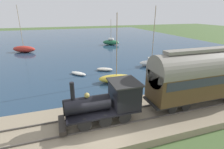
# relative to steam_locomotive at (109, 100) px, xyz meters

# --- Properties ---
(ground_plane) EXTENTS (200.00, 200.00, 0.00)m
(ground_plane) POSITION_rel_steam_locomotive_xyz_m (-1.15, 0.76, -2.25)
(ground_plane) COLOR #476033
(harbor_water) EXTENTS (80.00, 80.00, 0.01)m
(harbor_water) POSITION_rel_steam_locomotive_xyz_m (43.24, 0.76, -2.24)
(harbor_water) COLOR navy
(harbor_water) RESTS_ON ground
(rail_embankment) EXTENTS (5.88, 56.00, 0.69)m
(rail_embankment) POSITION_rel_steam_locomotive_xyz_m (-0.00, 0.76, -1.96)
(rail_embankment) COLOR gray
(rail_embankment) RESTS_ON ground
(steam_locomotive) EXTENTS (2.36, 5.77, 3.21)m
(steam_locomotive) POSITION_rel_steam_locomotive_xyz_m (0.00, 0.00, 0.00)
(steam_locomotive) COLOR black
(steam_locomotive) RESTS_ON rail_embankment
(passenger_coach) EXTENTS (2.57, 10.12, 4.76)m
(passenger_coach) POSITION_rel_steam_locomotive_xyz_m (0.00, -8.38, 1.03)
(passenger_coach) COLOR black
(passenger_coach) RESTS_ON rail_embankment
(sailboat_green) EXTENTS (3.65, 4.66, 6.39)m
(sailboat_green) POSITION_rel_steam_locomotive_xyz_m (33.14, -10.80, -1.54)
(sailboat_green) COLOR #236B42
(sailboat_green) RESTS_ON harbor_water
(sailboat_yellow) EXTENTS (2.48, 4.55, 8.09)m
(sailboat_yellow) POSITION_rel_steam_locomotive_xyz_m (8.10, -3.45, -1.72)
(sailboat_yellow) COLOR gold
(sailboat_yellow) RESTS_ON harbor_water
(sailboat_red) EXTENTS (3.88, 5.31, 9.50)m
(sailboat_red) POSITION_rel_steam_locomotive_xyz_m (30.27, 9.63, -1.53)
(sailboat_red) COLOR #B72D23
(sailboat_red) RESTS_ON harbor_water
(sailboat_white) EXTENTS (2.55, 4.00, 9.00)m
(sailboat_white) POSITION_rel_steam_locomotive_xyz_m (12.74, -10.98, -1.65)
(sailboat_white) COLOR white
(sailboat_white) RESTS_ON harbor_water
(rowboat_near_shore) EXTENTS (1.76, 2.79, 0.42)m
(rowboat_near_shore) POSITION_rel_steam_locomotive_xyz_m (6.96, -10.70, -2.03)
(rowboat_near_shore) COLOR silver
(rowboat_near_shore) RESTS_ON harbor_water
(rowboat_mid_harbor) EXTENTS (1.88, 2.55, 0.43)m
(rowboat_mid_harbor) POSITION_rel_steam_locomotive_xyz_m (12.91, -3.29, -2.03)
(rowboat_mid_harbor) COLOR beige
(rowboat_mid_harbor) RESTS_ON harbor_water
(rowboat_far_out) EXTENTS (2.44, 2.30, 0.35)m
(rowboat_far_out) POSITION_rel_steam_locomotive_xyz_m (12.30, 0.59, -2.06)
(rowboat_far_out) COLOR silver
(rowboat_far_out) RESTS_ON harbor_water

